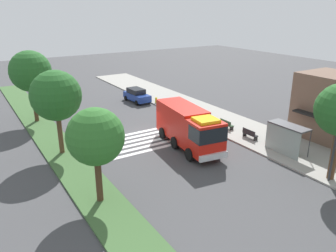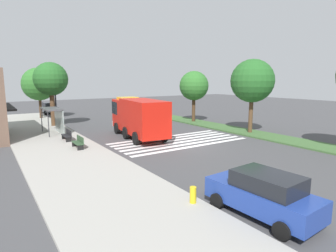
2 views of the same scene
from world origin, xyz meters
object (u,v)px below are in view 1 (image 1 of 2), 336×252
Objects in this scene: median_tree_west at (56,96)px; bench_west_of_shelter at (226,124)px; bus_stop_shelter at (286,134)px; bench_near_shelter at (250,134)px; fire_hydrant at (156,100)px; fire_truck at (189,126)px; median_tree_far_west at (30,71)px; median_tree_center at (96,137)px; parked_car_west at (137,95)px.

bench_west_of_shelter is at bearing 79.97° from median_tree_west.
bus_stop_shelter is 0.49× the size of median_tree_west.
median_tree_west is at bearing -110.95° from bench_near_shelter.
bench_west_of_shelter is 2.29× the size of fire_hydrant.
bus_stop_shelter reaches higher than bench_west_of_shelter.
bench_near_shelter is 17.84m from median_tree_west.
fire_truck is at bearing -132.17° from bus_stop_shelter.
median_tree_far_west is (-20.18, -16.15, 3.71)m from bus_stop_shelter.
fire_truck reaches higher than fire_hydrant.
median_tree_center reaches higher than bench_west_of_shelter.
median_tree_west is (10.01, -0.00, -0.44)m from median_tree_far_west.
median_tree_center is (8.94, 0.00, -0.63)m from median_tree_west.
fire_hydrant is (0.49, 14.88, -5.11)m from median_tree_far_west.
median_tree_center is at bearing -38.88° from fire_hydrant.
median_tree_far_west reaches higher than bus_stop_shelter.
parked_car_west is at bearing -142.23° from fire_hydrant.
median_tree_far_west is (-14.69, -10.09, 3.58)m from fire_truck.
bench_near_shelter reaches higher than fire_hydrant.
median_tree_west is at bearing -122.19° from bus_stop_shelter.
parked_car_west reaches higher than fire_hydrant.
median_tree_far_west is at bearing -138.41° from fire_truck.
median_tree_center is (-1.23, -16.15, 2.65)m from bus_stop_shelter.
median_tree_far_west is (1.70, -13.18, 4.69)m from parked_car_west.
fire_hydrant is (-18.46, 14.88, -4.04)m from median_tree_center.
parked_car_west is 24.77m from median_tree_center.
median_tree_far_west is 15.74m from fire_hydrant.
bus_stop_shelter is (21.88, 2.97, 0.98)m from parked_car_west.
median_tree_far_west is 1.23× the size of median_tree_center.
fire_hydrant is (-14.19, 4.79, -1.54)m from fire_truck.
fire_truck is at bearing -13.56° from parked_car_west.
median_tree_far_west is 10.94× the size of fire_hydrant.
bench_near_shelter and bench_west_of_shelter have the same top height.
bench_west_of_shelter is at bearing 113.99° from fire_truck.
bus_stop_shelter is 19.36m from median_tree_west.
median_tree_center reaches higher than fire_truck.
fire_truck is 1.43× the size of median_tree_center.
parked_car_west reaches higher than bench_near_shelter.
bus_stop_shelter is at bearing 38.68° from median_tree_far_west.
parked_car_west is 22.10m from bus_stop_shelter.
fire_truck is at bearing 34.49° from median_tree_far_west.
median_tree_center is (18.95, -0.00, -1.07)m from median_tree_far_west.
parked_car_west is 0.59× the size of median_tree_far_west.
median_tree_center is at bearing -94.34° from bus_stop_shelter.
median_tree_center is (2.77, -16.11, 3.94)m from bench_near_shelter.
parked_car_west is 2.81m from fire_hydrant.
median_tree_west reaches higher than parked_car_west.
fire_truck is at bearing 65.13° from median_tree_west.
median_tree_center is 24.05m from fire_hydrant.
median_tree_far_west reaches higher than median_tree_center.
fire_truck is 1.25× the size of median_tree_west.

